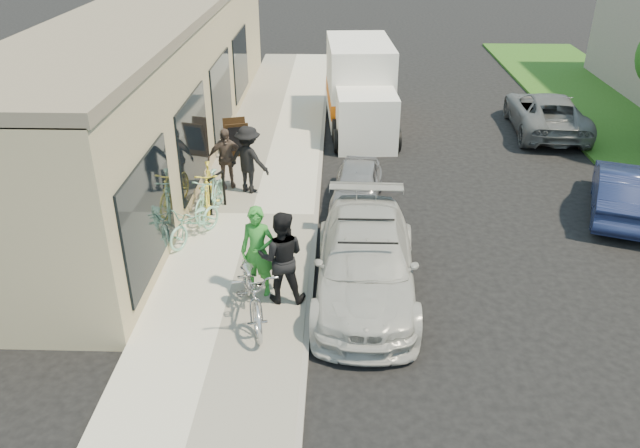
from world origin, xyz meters
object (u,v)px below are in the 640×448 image
object	(u,v)px
sedan_silver	(357,186)
far_car_gray	(546,113)
bike_rack	(217,189)
far_car_blue	(623,191)
tandem_bike	(252,289)
woman_rider	(258,252)
sedan_white	(366,262)
cruiser_bike_c	(208,188)
bystander_a	(249,160)
bystander_b	(226,158)
man_standing	(281,257)
cruiser_bike_b	(195,222)
sandwich_board	(236,138)
moving_truck	(360,90)
cruiser_bike_a	(210,194)

from	to	relation	value
sedan_silver	far_car_gray	distance (m)	8.47
bike_rack	far_car_blue	xyz separation A→B (m)	(9.77, 0.37, -0.11)
tandem_bike	woman_rider	world-z (taller)	woman_rider
tandem_bike	bike_rack	bearing A→B (deg)	92.94
far_car_gray	sedan_white	bearing A→B (deg)	61.35
far_car_gray	cruiser_bike_c	size ratio (longest dim) A/B	2.51
sedan_silver	bystander_a	distance (m)	2.81
bystander_b	tandem_bike	bearing A→B (deg)	-96.37
bike_rack	tandem_bike	xyz separation A→B (m)	(1.40, -4.28, 0.03)
bike_rack	woman_rider	xyz separation A→B (m)	(1.42, -3.52, 0.34)
man_standing	cruiser_bike_b	xyz separation A→B (m)	(-2.10, 2.23, -0.47)
cruiser_bike_c	woman_rider	bearing A→B (deg)	-73.23
tandem_bike	sandwich_board	bearing A→B (deg)	85.44
far_car_blue	man_standing	distance (m)	8.90
man_standing	cruiser_bike_c	bearing A→B (deg)	-61.21
man_standing	cruiser_bike_c	size ratio (longest dim) A/B	0.98
woman_rider	cruiser_bike_c	size ratio (longest dim) A/B	0.97
sedan_silver	bystander_a	size ratio (longest dim) A/B	1.72
cruiser_bike_c	tandem_bike	bearing A→B (deg)	-77.55
moving_truck	tandem_bike	bearing A→B (deg)	-104.72
cruiser_bike_b	bystander_b	distance (m)	2.89
tandem_bike	sedan_silver	bearing A→B (deg)	53.25
sedan_white	man_standing	xyz separation A→B (m)	(-1.57, -0.48, 0.37)
far_car_gray	tandem_bike	size ratio (longest dim) A/B	2.07
man_standing	sedan_white	bearing A→B (deg)	-163.25
cruiser_bike_a	cruiser_bike_c	xyz separation A→B (m)	(-0.08, 0.25, 0.04)
sandwich_board	cruiser_bike_c	xyz separation A→B (m)	(-0.14, -3.52, 0.01)
cruiser_bike_a	cruiser_bike_c	size ratio (longest dim) A/B	0.93
sedan_silver	cruiser_bike_a	world-z (taller)	cruiser_bike_a
tandem_bike	cruiser_bike_c	bearing A→B (deg)	95.27
bystander_a	moving_truck	bearing A→B (deg)	-89.16
tandem_bike	bystander_a	distance (m)	5.44
bystander_a	cruiser_bike_a	bearing A→B (deg)	88.08
moving_truck	cruiser_bike_b	world-z (taller)	moving_truck
moving_truck	bystander_b	world-z (taller)	moving_truck
sedan_silver	woman_rider	size ratio (longest dim) A/B	1.67
bystander_b	far_car_blue	bearing A→B (deg)	-26.00
cruiser_bike_c	bystander_b	xyz separation A→B (m)	(0.21, 1.35, 0.24)
far_car_blue	bystander_a	xyz separation A→B (m)	(-9.14, 0.72, 0.42)
far_car_blue	tandem_bike	world-z (taller)	tandem_bike
far_car_blue	far_car_gray	size ratio (longest dim) A/B	0.79
sedan_white	bystander_b	xyz separation A→B (m)	(-3.45, 4.61, 0.26)
tandem_bike	cruiser_bike_a	size ratio (longest dim) A/B	1.30
far_car_gray	woman_rider	bearing A→B (deg)	54.41
sedan_silver	moving_truck	world-z (taller)	moving_truck
tandem_bike	sedan_white	bearing A→B (deg)	11.78
man_standing	bystander_a	size ratio (longest dim) A/B	1.04
sandwich_board	tandem_bike	distance (m)	7.95
sedan_white	sedan_silver	xyz separation A→B (m)	(-0.07, 3.96, -0.18)
sedan_silver	bystander_b	size ratio (longest dim) A/B	1.89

